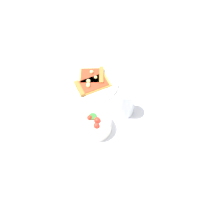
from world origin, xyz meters
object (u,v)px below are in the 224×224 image
object	(u,v)px
salad_bowl	(96,124)
paper_napkin	(139,145)
plate	(91,83)
pizza_slice_near	(90,85)
pizza_slice_far	(94,76)
soda_glass	(126,103)

from	to	relation	value
salad_bowl	paper_napkin	world-z (taller)	salad_bowl
paper_napkin	plate	bearing A→B (deg)	-33.85
pizza_slice_near	pizza_slice_far	size ratio (longest dim) A/B	1.17
pizza_slice_far	salad_bowl	bearing A→B (deg)	118.60
pizza_slice_far	plate	bearing A→B (deg)	94.83
salad_bowl	pizza_slice_far	bearing A→B (deg)	-61.40
pizza_slice_near	paper_napkin	bearing A→B (deg)	148.54
plate	pizza_slice_near	distance (m)	0.03
plate	paper_napkin	distance (m)	0.37
salad_bowl	plate	bearing A→B (deg)	-58.36
paper_napkin	pizza_slice_far	bearing A→B (deg)	-37.47
plate	paper_napkin	world-z (taller)	plate
plate	salad_bowl	world-z (taller)	salad_bowl
plate	salad_bowl	bearing A→B (deg)	121.64
pizza_slice_near	salad_bowl	xyz separation A→B (m)	(-0.12, 0.18, 0.02)
plate	pizza_slice_near	size ratio (longest dim) A/B	1.48
plate	paper_napkin	xyz separation A→B (m)	(-0.31, 0.21, -0.01)
plate	soda_glass	xyz separation A→B (m)	(-0.20, 0.08, 0.06)
paper_napkin	salad_bowl	bearing A→B (deg)	-0.34
plate	pizza_slice_far	bearing A→B (deg)	-85.17
pizza_slice_near	soda_glass	size ratio (longest dim) A/B	1.24
salad_bowl	paper_napkin	size ratio (longest dim) A/B	0.99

